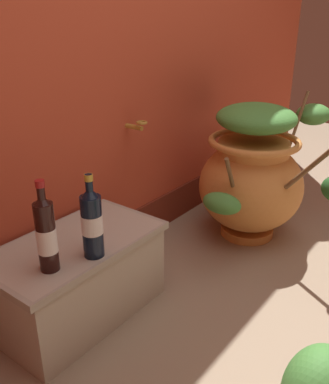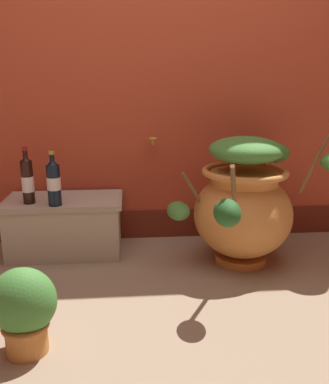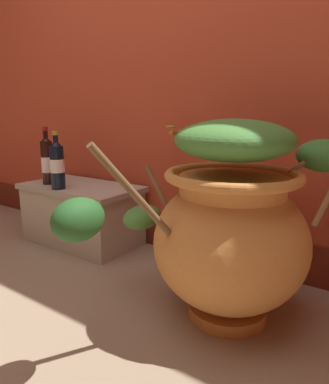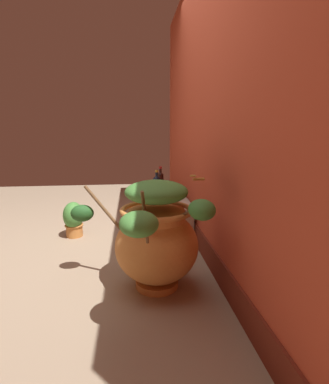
% 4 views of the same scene
% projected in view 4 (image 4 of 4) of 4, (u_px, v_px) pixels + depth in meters
% --- Properties ---
extents(ground_plane, '(7.00, 7.00, 0.00)m').
position_uv_depth(ground_plane, '(79.00, 257.00, 2.55)').
color(ground_plane, gray).
extents(back_wall, '(4.40, 0.33, 2.60)m').
position_uv_depth(back_wall, '(217.00, 106.00, 2.41)').
color(back_wall, '#B74228').
rests_on(back_wall, ground_plane).
extents(terracotta_urn, '(1.08, 0.95, 0.79)m').
position_uv_depth(terracotta_urn, '(156.00, 236.00, 2.00)').
color(terracotta_urn, '#CC7F3D').
rests_on(terracotta_urn, ground_plane).
extents(stone_ledge, '(0.73, 0.40, 0.36)m').
position_uv_depth(stone_ledge, '(170.00, 216.00, 3.13)').
color(stone_ledge, '#B2A893').
rests_on(stone_ledge, ground_plane).
extents(wine_bottle_left, '(0.07, 0.07, 0.34)m').
position_uv_depth(wine_bottle_left, '(160.00, 184.00, 3.23)').
color(wine_bottle_left, black).
rests_on(wine_bottle_left, stone_ledge).
extents(wine_bottle_middle, '(0.08, 0.08, 0.33)m').
position_uv_depth(wine_bottle_middle, '(157.00, 187.00, 3.07)').
color(wine_bottle_middle, black).
rests_on(wine_bottle_middle, stone_ledge).
extents(potted_shrub, '(0.26, 0.21, 0.37)m').
position_uv_depth(potted_shrub, '(74.00, 218.00, 3.02)').
color(potted_shrub, '#CC7F3D').
rests_on(potted_shrub, ground_plane).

